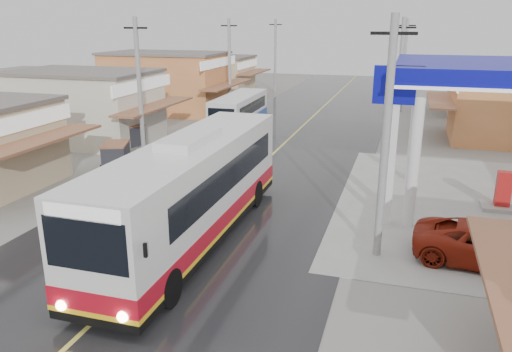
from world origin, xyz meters
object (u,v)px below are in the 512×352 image
object	(u,v)px
tricycle_near	(116,155)
tricycle_far	(127,136)
cyclist	(160,177)
second_bus	(239,112)
coach_bus	(193,190)
jeepney	(492,245)

from	to	relation	value
tricycle_near	tricycle_far	distance (m)	4.67
tricycle_far	tricycle_near	bearing A→B (deg)	-42.38
cyclist	tricycle_far	world-z (taller)	cyclist
cyclist	tricycle_far	size ratio (longest dim) A/B	0.77
second_bus	tricycle_far	xyz separation A→B (m)	(-4.92, -7.29, -0.51)
coach_bus	jeepney	size ratio (longest dim) A/B	2.54
tricycle_near	tricycle_far	bearing A→B (deg)	92.85
coach_bus	tricycle_far	bearing A→B (deg)	130.21
coach_bus	cyclist	distance (m)	6.32
jeepney	cyclist	size ratio (longest dim) A/B	2.66
jeepney	tricycle_near	size ratio (longest dim) A/B	2.25
jeepney	tricycle_near	distance (m)	18.71
second_bus	tricycle_near	size ratio (longest dim) A/B	3.61
coach_bus	second_bus	bearing A→B (deg)	103.64
coach_bus	tricycle_near	distance (m)	10.22
second_bus	tricycle_near	distance (m)	11.96
coach_bus	jeepney	world-z (taller)	coach_bus
second_bus	cyclist	xyz separation A→B (m)	(0.61, -13.57, -0.81)
cyclist	jeepney	bearing A→B (deg)	2.91
cyclist	tricycle_near	xyz separation A→B (m)	(-3.66, 2.02, 0.28)
second_bus	tricycle_far	world-z (taller)	second_bus
second_bus	tricycle_far	bearing A→B (deg)	-125.60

